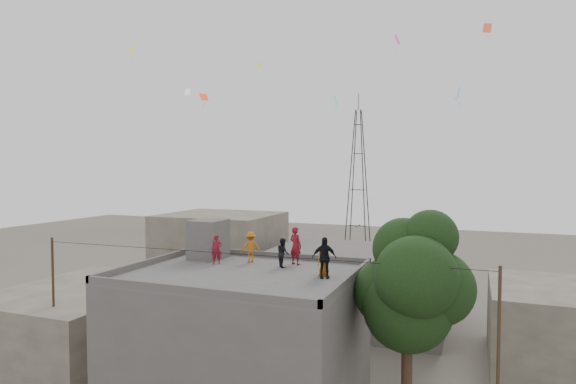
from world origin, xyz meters
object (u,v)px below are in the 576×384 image
(stair_head_box, at_px, (208,239))
(person_red_adult, at_px, (296,246))
(tree, at_px, (412,285))
(transmission_tower, at_px, (358,182))
(person_dark_adult, at_px, (324,258))

(stair_head_box, distance_m, person_red_adult, 4.79)
(stair_head_box, xyz_separation_m, tree, (10.57, -2.00, -1.00))
(transmission_tower, bearing_deg, stair_head_box, -88.77)
(person_dark_adult, bearing_deg, stair_head_box, 140.62)
(stair_head_box, xyz_separation_m, person_dark_adult, (6.92, -2.16, -0.12))
(tree, height_order, person_red_adult, tree)
(stair_head_box, height_order, transmission_tower, transmission_tower)
(person_red_adult, bearing_deg, stair_head_box, 21.98)
(person_dark_adult, bearing_deg, transmission_tower, 78.99)
(tree, relative_size, person_red_adult, 4.95)
(stair_head_box, xyz_separation_m, transmission_tower, (-0.80, 37.40, 1.97))
(tree, xyz_separation_m, transmission_tower, (-11.37, 39.40, 2.97))
(person_red_adult, xyz_separation_m, person_dark_adult, (2.13, -2.25, -0.04))
(stair_head_box, distance_m, transmission_tower, 37.46)
(tree, bearing_deg, transmission_tower, 106.09)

